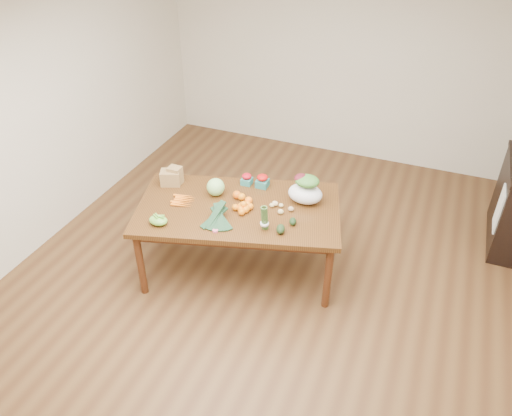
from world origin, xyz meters
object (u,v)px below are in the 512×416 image
at_px(asparagus_bundle, 265,218).
at_px(cabbage, 216,187).
at_px(salad_bag, 305,190).
at_px(dining_table, 239,238).
at_px(mandarin_cluster, 244,206).
at_px(kale_bunch, 217,218).
at_px(paper_bag, 171,176).

bearing_deg(asparagus_bundle, cabbage, 135.64).
relative_size(asparagus_bundle, salad_bag, 0.76).
bearing_deg(dining_table, mandarin_cluster, -40.86).
relative_size(dining_table, mandarin_cluster, 10.48).
bearing_deg(kale_bunch, dining_table, 63.50).
distance_m(cabbage, mandarin_cluster, 0.39).
distance_m(paper_bag, asparagus_bundle, 1.20).
xyz_separation_m(paper_bag, cabbage, (0.50, -0.01, -0.00)).
bearing_deg(salad_bag, paper_bag, -171.61).
xyz_separation_m(paper_bag, salad_bag, (1.34, 0.20, 0.04)).
xyz_separation_m(cabbage, mandarin_cluster, (0.36, -0.15, -0.04)).
relative_size(paper_bag, salad_bag, 0.78).
distance_m(kale_bunch, asparagus_bundle, 0.43).
bearing_deg(paper_bag, cabbage, -0.82).
height_order(dining_table, kale_bunch, kale_bunch).
xyz_separation_m(paper_bag, mandarin_cluster, (0.86, -0.15, -0.04)).
relative_size(dining_table, cabbage, 10.87).
relative_size(dining_table, salad_bag, 5.73).
distance_m(paper_bag, kale_bunch, 0.85).
relative_size(mandarin_cluster, salad_bag, 0.55).
distance_m(mandarin_cluster, salad_bag, 0.60).
bearing_deg(cabbage, kale_bunch, -63.06).
bearing_deg(kale_bunch, salad_bag, 30.57).
relative_size(cabbage, salad_bag, 0.53).
xyz_separation_m(paper_bag, asparagus_bundle, (1.14, -0.35, 0.03)).
bearing_deg(mandarin_cluster, kale_bunch, -113.79).
height_order(dining_table, mandarin_cluster, mandarin_cluster).
distance_m(asparagus_bundle, salad_bag, 0.59).
height_order(mandarin_cluster, asparagus_bundle, asparagus_bundle).
distance_m(mandarin_cluster, kale_bunch, 0.32).
xyz_separation_m(cabbage, salad_bag, (0.84, 0.20, 0.04)).
height_order(dining_table, asparagus_bundle, asparagus_bundle).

